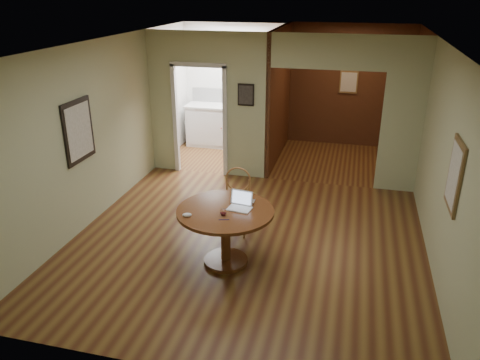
% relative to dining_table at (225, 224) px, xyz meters
% --- Properties ---
extents(floor, '(5.00, 5.00, 0.00)m').
position_rel_dining_table_xyz_m(floor, '(0.15, 0.54, -0.58)').
color(floor, '#4B2615').
rests_on(floor, ground).
extents(room_shell, '(5.20, 7.50, 5.00)m').
position_rel_dining_table_xyz_m(room_shell, '(-0.32, 3.64, 0.71)').
color(room_shell, white).
rests_on(room_shell, ground).
extents(dining_table, '(1.25, 1.25, 0.78)m').
position_rel_dining_table_xyz_m(dining_table, '(0.00, 0.00, 0.00)').
color(dining_table, '#5D3317').
rests_on(dining_table, ground).
extents(chair, '(0.44, 0.44, 0.99)m').
position_rel_dining_table_xyz_m(chair, '(-0.08, 0.89, -0.03)').
color(chair, '#9C6337').
rests_on(chair, ground).
extents(open_laptop, '(0.32, 0.29, 0.21)m').
position_rel_dining_table_xyz_m(open_laptop, '(0.17, 0.12, 0.26)').
color(open_laptop, silver).
rests_on(open_laptop, dining_table).
extents(closed_laptop, '(0.31, 0.21, 0.02)m').
position_rel_dining_table_xyz_m(closed_laptop, '(0.17, 0.24, 0.22)').
color(closed_laptop, '#BABABF').
rests_on(closed_laptop, dining_table).
extents(mouse, '(0.13, 0.10, 0.05)m').
position_rel_dining_table_xyz_m(mouse, '(-0.41, -0.30, 0.23)').
color(mouse, silver).
rests_on(mouse, dining_table).
extents(wine_glass, '(0.08, 0.08, 0.09)m').
position_rel_dining_table_xyz_m(wine_glass, '(0.02, -0.16, 0.25)').
color(wine_glass, white).
rests_on(wine_glass, dining_table).
extents(pen, '(0.13, 0.04, 0.01)m').
position_rel_dining_table_xyz_m(pen, '(0.06, -0.28, 0.21)').
color(pen, '#0C1559').
rests_on(pen, dining_table).
extents(kitchen_cabinet, '(2.06, 0.60, 0.94)m').
position_rel_dining_table_xyz_m(kitchen_cabinet, '(-1.20, 4.74, -0.11)').
color(kitchen_cabinet, silver).
rests_on(kitchen_cabinet, ground).
extents(grocery_bag, '(0.30, 0.27, 0.27)m').
position_rel_dining_table_xyz_m(grocery_bag, '(-0.85, 4.74, 0.49)').
color(grocery_bag, '#C4AD8F').
rests_on(grocery_bag, kitchen_cabinet).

